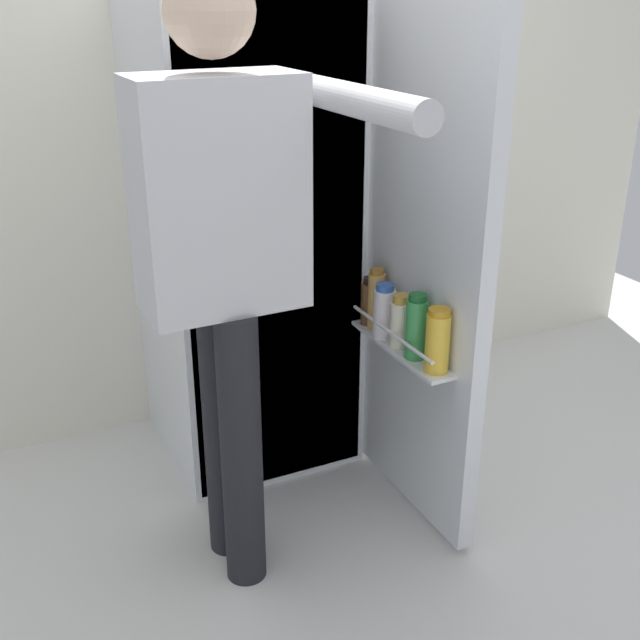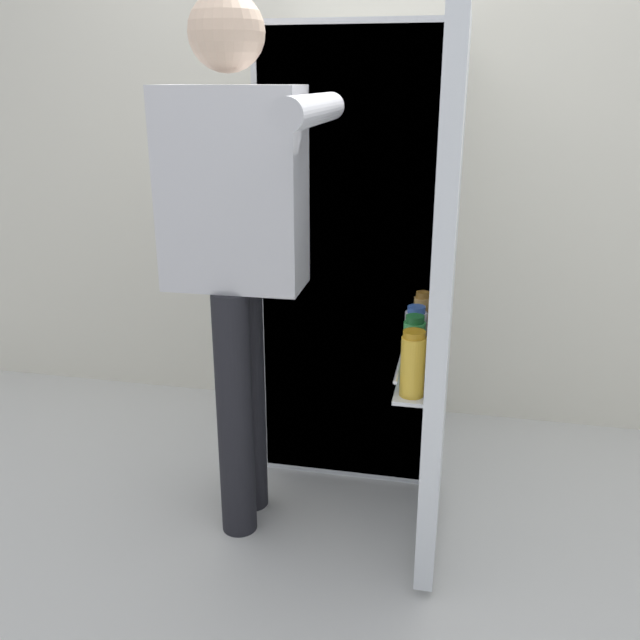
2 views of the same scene
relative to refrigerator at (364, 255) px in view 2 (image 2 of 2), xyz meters
name	(u,v)px [view 2 (image 2 of 2)]	position (x,y,z in m)	size (l,w,h in m)	color
ground_plane	(330,512)	(-0.03, -0.52, -0.83)	(5.54, 5.54, 0.00)	silver
kitchen_wall	(375,128)	(-0.03, 0.43, 0.45)	(4.40, 0.10, 2.57)	silver
refrigerator	(364,255)	(0.00, 0.00, 0.00)	(0.71, 1.27, 1.67)	silver
person	(238,230)	(-0.31, -0.59, 0.20)	(0.55, 0.75, 1.72)	black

